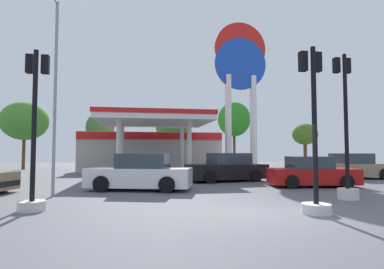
{
  "coord_description": "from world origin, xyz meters",
  "views": [
    {
      "loc": [
        -3.54,
        -8.22,
        1.71
      ],
      "look_at": [
        0.29,
        14.88,
        3.03
      ],
      "focal_mm": 29.25,
      "sensor_mm": 36.0,
      "label": 1
    }
  ],
  "objects_px": {
    "station_pole_sign": "(240,76)",
    "traffic_signal_1": "(314,155)",
    "car_1": "(141,173)",
    "tree_3": "(234,119)",
    "car_2": "(227,168)",
    "tree_1": "(100,128)",
    "traffic_signal_0": "(346,151)",
    "corner_streetlamp": "(54,78)",
    "tree_0": "(25,121)",
    "traffic_signal_2": "(34,153)",
    "tree_4": "(305,135)",
    "car_4": "(312,173)",
    "tree_2": "(173,127)",
    "car_3": "(353,167)"
  },
  "relations": [
    {
      "from": "station_pole_sign",
      "to": "traffic_signal_1",
      "type": "relative_size",
      "value": 2.68
    },
    {
      "from": "car_1",
      "to": "station_pole_sign",
      "type": "bearing_deg",
      "value": 51.79
    },
    {
      "from": "tree_3",
      "to": "car_2",
      "type": "bearing_deg",
      "value": -108.74
    },
    {
      "from": "station_pole_sign",
      "to": "tree_1",
      "type": "bearing_deg",
      "value": 145.91
    },
    {
      "from": "car_1",
      "to": "traffic_signal_1",
      "type": "relative_size",
      "value": 1.05
    },
    {
      "from": "traffic_signal_0",
      "to": "corner_streetlamp",
      "type": "bearing_deg",
      "value": 168.25
    },
    {
      "from": "tree_0",
      "to": "traffic_signal_0",
      "type": "bearing_deg",
      "value": -50.57
    },
    {
      "from": "station_pole_sign",
      "to": "traffic_signal_2",
      "type": "height_order",
      "value": "station_pole_sign"
    },
    {
      "from": "traffic_signal_0",
      "to": "tree_4",
      "type": "bearing_deg",
      "value": 63.83
    },
    {
      "from": "car_2",
      "to": "car_1",
      "type": "bearing_deg",
      "value": -145.42
    },
    {
      "from": "car_4",
      "to": "tree_1",
      "type": "bearing_deg",
      "value": 123.64
    },
    {
      "from": "traffic_signal_0",
      "to": "tree_3",
      "type": "relative_size",
      "value": 0.74
    },
    {
      "from": "traffic_signal_1",
      "to": "tree_1",
      "type": "relative_size",
      "value": 0.81
    },
    {
      "from": "car_2",
      "to": "car_4",
      "type": "bearing_deg",
      "value": -45.89
    },
    {
      "from": "tree_0",
      "to": "tree_4",
      "type": "relative_size",
      "value": 1.34
    },
    {
      "from": "tree_1",
      "to": "tree_2",
      "type": "height_order",
      "value": "tree_2"
    },
    {
      "from": "traffic_signal_1",
      "to": "corner_streetlamp",
      "type": "distance_m",
      "value": 9.73
    },
    {
      "from": "car_1",
      "to": "car_2",
      "type": "xyz_separation_m",
      "value": [
        5.01,
        3.45,
        0.0
      ]
    },
    {
      "from": "car_4",
      "to": "tree_3",
      "type": "xyz_separation_m",
      "value": [
        1.66,
        18.3,
        4.59
      ]
    },
    {
      "from": "tree_0",
      "to": "corner_streetlamp",
      "type": "relative_size",
      "value": 0.87
    },
    {
      "from": "tree_4",
      "to": "corner_streetlamp",
      "type": "bearing_deg",
      "value": -136.69
    },
    {
      "from": "traffic_signal_0",
      "to": "tree_0",
      "type": "bearing_deg",
      "value": 129.43
    },
    {
      "from": "tree_1",
      "to": "traffic_signal_0",
      "type": "bearing_deg",
      "value": -63.19
    },
    {
      "from": "car_3",
      "to": "tree_4",
      "type": "relative_size",
      "value": 0.93
    },
    {
      "from": "tree_2",
      "to": "car_1",
      "type": "bearing_deg",
      "value": -100.11
    },
    {
      "from": "traffic_signal_2",
      "to": "tree_1",
      "type": "height_order",
      "value": "tree_1"
    },
    {
      "from": "traffic_signal_2",
      "to": "tree_3",
      "type": "distance_m",
      "value": 26.58
    },
    {
      "from": "station_pole_sign",
      "to": "traffic_signal_2",
      "type": "xyz_separation_m",
      "value": [
        -11.32,
        -14.96,
        -6.42
      ]
    },
    {
      "from": "tree_2",
      "to": "tree_4",
      "type": "distance_m",
      "value": 15.22
    },
    {
      "from": "station_pole_sign",
      "to": "traffic_signal_0",
      "type": "relative_size",
      "value": 2.37
    },
    {
      "from": "traffic_signal_0",
      "to": "tree_4",
      "type": "distance_m",
      "value": 25.69
    },
    {
      "from": "traffic_signal_2",
      "to": "corner_streetlamp",
      "type": "height_order",
      "value": "corner_streetlamp"
    },
    {
      "from": "car_1",
      "to": "traffic_signal_1",
      "type": "height_order",
      "value": "traffic_signal_1"
    },
    {
      "from": "traffic_signal_2",
      "to": "station_pole_sign",
      "type": "bearing_deg",
      "value": 52.87
    },
    {
      "from": "tree_0",
      "to": "car_3",
      "type": "bearing_deg",
      "value": -30.99
    },
    {
      "from": "car_2",
      "to": "traffic_signal_0",
      "type": "relative_size",
      "value": 0.91
    },
    {
      "from": "tree_2",
      "to": "corner_streetlamp",
      "type": "relative_size",
      "value": 0.81
    },
    {
      "from": "traffic_signal_2",
      "to": "car_2",
      "type": "bearing_deg",
      "value": 44.51
    },
    {
      "from": "traffic_signal_0",
      "to": "traffic_signal_2",
      "type": "distance_m",
      "value": 10.54
    },
    {
      "from": "traffic_signal_1",
      "to": "tree_4",
      "type": "height_order",
      "value": "tree_4"
    },
    {
      "from": "car_3",
      "to": "traffic_signal_2",
      "type": "bearing_deg",
      "value": -153.28
    },
    {
      "from": "car_2",
      "to": "car_3",
      "type": "height_order",
      "value": "car_2"
    },
    {
      "from": "car_1",
      "to": "tree_1",
      "type": "height_order",
      "value": "tree_1"
    },
    {
      "from": "tree_4",
      "to": "station_pole_sign",
      "type": "bearing_deg",
      "value": -140.95
    },
    {
      "from": "car_1",
      "to": "tree_2",
      "type": "distance_m",
      "value": 20.42
    },
    {
      "from": "tree_0",
      "to": "corner_streetlamp",
      "type": "bearing_deg",
      "value": -68.61
    },
    {
      "from": "car_3",
      "to": "traffic_signal_2",
      "type": "distance_m",
      "value": 18.68
    },
    {
      "from": "station_pole_sign",
      "to": "traffic_signal_2",
      "type": "relative_size",
      "value": 2.65
    },
    {
      "from": "tree_3",
      "to": "tree_4",
      "type": "height_order",
      "value": "tree_3"
    },
    {
      "from": "traffic_signal_0",
      "to": "tree_1",
      "type": "height_order",
      "value": "tree_1"
    }
  ]
}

